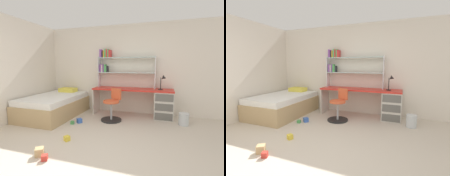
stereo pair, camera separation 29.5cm
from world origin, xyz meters
The scene contains 13 objects.
ground_plane centered at (0.00, 0.00, -0.01)m, with size 6.02×6.46×0.02m, color beige.
room_shell centered at (-1.31, 1.33, 1.26)m, with size 6.02×6.46×2.53m.
desk centered at (0.73, 2.43, 0.43)m, with size 2.15×0.55×0.75m.
bookshelf_hutch centered at (-0.34, 2.59, 1.42)m, with size 1.62×0.22×1.09m.
desk_lamp centered at (0.94, 2.41, 1.01)m, with size 0.20×0.17×0.38m.
swivel_chair centered at (-0.26, 1.88, 0.32)m, with size 0.52×0.52×0.80m.
bed_platform centered at (-1.88, 1.79, 0.28)m, with size 1.21×1.86×0.68m.
waste_bin centered at (1.43, 2.05, 0.14)m, with size 0.22×0.22×0.28m, color silver.
toy_block_natural_0 centered at (-0.83, -0.02, 0.06)m, with size 0.12×0.12×0.12m, color tan.
toy_block_yellow_1 centered at (-0.71, 0.54, 0.05)m, with size 0.09×0.09×0.09m, color gold.
toy_block_green_2 centered at (-1.07, 1.33, 0.04)m, with size 0.07×0.07×0.07m, color #479E51.
toy_block_red_3 centered at (-0.67, -0.10, 0.04)m, with size 0.08×0.08×0.08m, color red.
toy_block_blue_4 centered at (-0.95, 1.46, 0.05)m, with size 0.11×0.11×0.11m, color #3860B7.
Camera 2 is at (1.20, -1.80, 1.37)m, focal length 26.00 mm.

